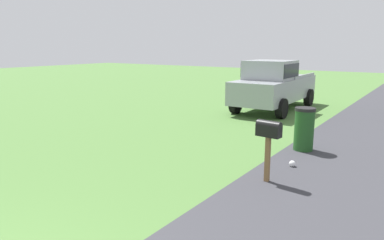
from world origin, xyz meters
TOP-DOWN VIEW (x-y plane):
  - mailbox at (6.07, -1.31)m, footprint 0.25×0.50m
  - pickup_truck at (13.91, 1.71)m, footprint 5.34×2.22m
  - trash_bin at (8.67, -1.22)m, footprint 0.52×0.52m
  - litter_bag_midfield_a at (7.22, -1.44)m, footprint 0.14×0.14m

SIDE VIEW (x-z plane):
  - litter_bag_midfield_a at x=7.22m, z-range 0.00..0.14m
  - trash_bin at x=8.67m, z-range 0.00..1.12m
  - mailbox at x=6.07m, z-range 0.37..1.61m
  - pickup_truck at x=13.91m, z-range 0.06..2.15m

